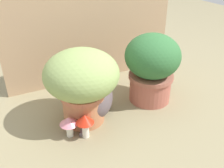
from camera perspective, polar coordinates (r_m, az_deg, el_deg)
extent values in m
plane|color=#897E5C|center=(1.46, -1.59, -7.05)|extent=(6.00, 6.00, 0.00)
cube|color=tan|center=(1.74, -4.56, 11.90)|extent=(1.22, 0.03, 0.70)
cylinder|color=#B6704A|center=(1.39, -6.53, -5.03)|extent=(0.23, 0.23, 0.18)
cylinder|color=#BA6A4C|center=(1.34, -6.71, -2.29)|extent=(0.24, 0.24, 0.02)
ellipsoid|color=#8CA45C|center=(1.29, -7.02, 2.29)|extent=(0.39, 0.39, 0.26)
cylinder|color=#AC5C4C|center=(1.58, 8.70, -0.63)|extent=(0.25, 0.25, 0.18)
cylinder|color=#A75F4D|center=(1.54, 8.91, 1.83)|extent=(0.28, 0.28, 0.02)
ellipsoid|color=#316936|center=(1.49, 9.30, 6.34)|extent=(0.33, 0.33, 0.27)
ellipsoid|color=#5E5055|center=(1.41, -3.33, -3.27)|extent=(0.29, 0.31, 0.22)
ellipsoid|color=gray|center=(1.50, -2.61, -1.63)|extent=(0.12, 0.11, 0.11)
sphere|color=#5E5055|center=(1.45, -2.63, 2.93)|extent=(0.15, 0.15, 0.11)
cone|color=#5E5055|center=(1.43, -3.88, 5.21)|extent=(0.05, 0.05, 0.04)
cone|color=#5E5055|center=(1.42, -1.47, 5.08)|extent=(0.05, 0.05, 0.04)
cylinder|color=#5E5055|center=(1.38, -5.92, -8.82)|extent=(0.13, 0.17, 0.07)
cylinder|color=silver|center=(1.32, -9.66, -10.27)|extent=(0.04, 0.04, 0.08)
cone|color=pink|center=(1.28, -9.88, -8.27)|extent=(0.10, 0.10, 0.04)
cylinder|color=white|center=(1.29, -6.10, -10.33)|extent=(0.04, 0.04, 0.09)
cone|color=red|center=(1.25, -6.26, -7.94)|extent=(0.09, 0.09, 0.05)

